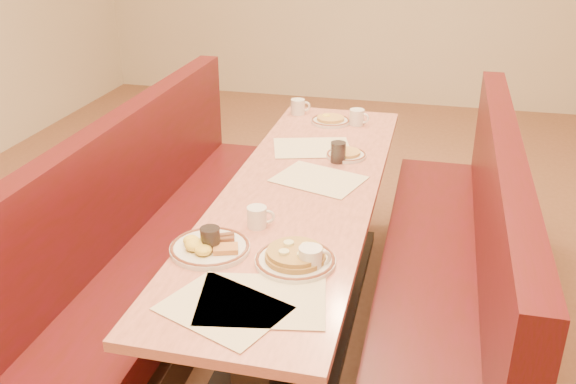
% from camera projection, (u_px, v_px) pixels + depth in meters
% --- Properties ---
extents(ground, '(8.00, 8.00, 0.00)m').
position_uv_depth(ground, '(300.00, 320.00, 3.31)').
color(ground, '#9E6647').
rests_on(ground, ground).
extents(diner_table, '(0.70, 2.50, 0.75)m').
position_uv_depth(diner_table, '(300.00, 258.00, 3.16)').
color(diner_table, black).
rests_on(diner_table, ground).
extents(booth_left, '(0.55, 2.50, 1.05)m').
position_uv_depth(booth_left, '(162.00, 243.00, 3.32)').
color(booth_left, '#4C3326').
rests_on(booth_left, ground).
extents(booth_right, '(0.55, 2.50, 1.05)m').
position_uv_depth(booth_right, '(453.00, 279.00, 3.01)').
color(booth_right, '#4C3326').
rests_on(booth_right, ground).
extents(placemat_near_left, '(0.47, 0.42, 0.00)m').
position_uv_depth(placemat_near_left, '(223.00, 308.00, 2.12)').
color(placemat_near_left, beige).
rests_on(placemat_near_left, diner_table).
extents(placemat_near_right, '(0.48, 0.39, 0.00)m').
position_uv_depth(placemat_near_right, '(262.00, 300.00, 2.17)').
color(placemat_near_right, beige).
rests_on(placemat_near_right, diner_table).
extents(placemat_far_left, '(0.48, 0.41, 0.00)m').
position_uv_depth(placemat_far_left, '(312.00, 147.00, 3.48)').
color(placemat_far_left, beige).
rests_on(placemat_far_left, diner_table).
extents(placemat_far_right, '(0.48, 0.41, 0.00)m').
position_uv_depth(placemat_far_right, '(319.00, 179.00, 3.09)').
color(placemat_far_right, beige).
rests_on(placemat_far_right, diner_table).
extents(pancake_plate, '(0.30, 0.30, 0.07)m').
position_uv_depth(pancake_plate, '(295.00, 258.00, 2.38)').
color(pancake_plate, silver).
rests_on(pancake_plate, diner_table).
extents(eggs_plate, '(0.31, 0.31, 0.06)m').
position_uv_depth(eggs_plate, '(209.00, 247.00, 2.46)').
color(eggs_plate, silver).
rests_on(eggs_plate, diner_table).
extents(extra_plate_mid, '(0.21, 0.21, 0.04)m').
position_uv_depth(extra_plate_mid, '(346.00, 154.00, 3.36)').
color(extra_plate_mid, silver).
rests_on(extra_plate_mid, diner_table).
extents(extra_plate_far, '(0.24, 0.24, 0.05)m').
position_uv_depth(extra_plate_far, '(330.00, 120.00, 3.86)').
color(extra_plate_far, silver).
rests_on(extra_plate_far, diner_table).
extents(coffee_mug_a, '(0.12, 0.09, 0.09)m').
position_uv_depth(coffee_mug_a, '(311.00, 259.00, 2.33)').
color(coffee_mug_a, silver).
rests_on(coffee_mug_a, diner_table).
extents(coffee_mug_b, '(0.12, 0.08, 0.09)m').
position_uv_depth(coffee_mug_b, '(258.00, 217.00, 2.64)').
color(coffee_mug_b, silver).
rests_on(coffee_mug_b, diner_table).
extents(coffee_mug_c, '(0.12, 0.09, 0.09)m').
position_uv_depth(coffee_mug_c, '(357.00, 117.00, 3.82)').
color(coffee_mug_c, silver).
rests_on(coffee_mug_c, diner_table).
extents(coffee_mug_d, '(0.12, 0.09, 0.09)m').
position_uv_depth(coffee_mug_d, '(298.00, 106.00, 4.01)').
color(coffee_mug_d, silver).
rests_on(coffee_mug_d, diner_table).
extents(soda_tumbler_near, '(0.08, 0.08, 0.10)m').
position_uv_depth(soda_tumbler_near, '(210.00, 240.00, 2.44)').
color(soda_tumbler_near, black).
rests_on(soda_tumbler_near, diner_table).
extents(soda_tumbler_mid, '(0.08, 0.08, 0.11)m').
position_uv_depth(soda_tumbler_mid, '(338.00, 152.00, 3.28)').
color(soda_tumbler_mid, black).
rests_on(soda_tumbler_mid, diner_table).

